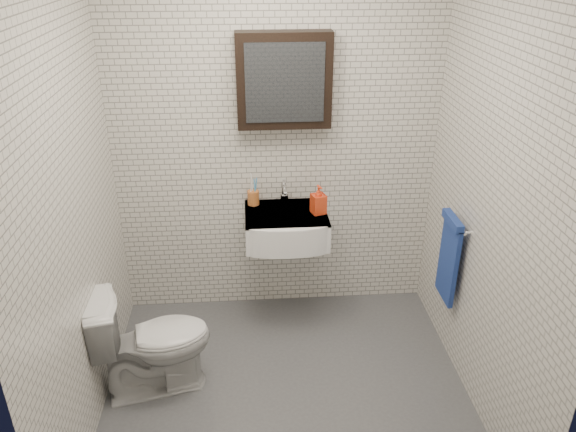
{
  "coord_description": "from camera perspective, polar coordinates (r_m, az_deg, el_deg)",
  "views": [
    {
      "loc": [
        -0.19,
        -2.6,
        2.5
      ],
      "look_at": [
        0.04,
        0.45,
        0.99
      ],
      "focal_mm": 35.0,
      "sensor_mm": 36.0,
      "label": 1
    }
  ],
  "objects": [
    {
      "name": "toilet",
      "position": [
        3.52,
        -13.64,
        -12.22
      ],
      "size": [
        0.75,
        0.53,
        0.7
      ],
      "primitive_type": "imported",
      "rotation": [
        0.0,
        0.0,
        1.78
      ],
      "color": "silver",
      "rests_on": "ground"
    },
    {
      "name": "faucet",
      "position": [
        3.88,
        -0.37,
        2.25
      ],
      "size": [
        0.06,
        0.2,
        0.15
      ],
      "color": "silver",
      "rests_on": "washbasin"
    },
    {
      "name": "towel_rail",
      "position": [
        3.66,
        16.07,
        -3.82
      ],
      "size": [
        0.09,
        0.3,
        0.58
      ],
      "color": "silver",
      "rests_on": "room_shell"
    },
    {
      "name": "toothbrush_cup",
      "position": [
        3.87,
        -3.54,
        1.95
      ],
      "size": [
        0.1,
        0.1,
        0.22
      ],
      "rotation": [
        0.0,
        0.0,
        0.4
      ],
      "color": "#B4622D",
      "rests_on": "washbasin"
    },
    {
      "name": "washbasin",
      "position": [
        3.77,
        -0.16,
        -1.21
      ],
      "size": [
        0.55,
        0.5,
        0.2
      ],
      "color": "white",
      "rests_on": "room_shell"
    },
    {
      "name": "room_shell",
      "position": [
        2.8,
        -0.09,
        4.73
      ],
      "size": [
        2.22,
        2.02,
        2.51
      ],
      "color": "silver",
      "rests_on": "ground"
    },
    {
      "name": "mirror_cabinet",
      "position": [
        3.62,
        -0.41,
        13.59
      ],
      "size": [
        0.6,
        0.15,
        0.6
      ],
      "color": "black",
      "rests_on": "room_shell"
    },
    {
      "name": "soap_bottle",
      "position": [
        3.72,
        3.12,
        1.69
      ],
      "size": [
        0.11,
        0.11,
        0.2
      ],
      "primitive_type": "imported",
      "rotation": [
        0.0,
        0.0,
        0.31
      ],
      "color": "orange",
      "rests_on": "washbasin"
    },
    {
      "name": "ground",
      "position": [
        3.61,
        -0.07,
        -17.4
      ],
      "size": [
        2.2,
        2.0,
        0.01
      ],
      "primitive_type": "cube",
      "color": "#4A4D51",
      "rests_on": "ground"
    }
  ]
}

